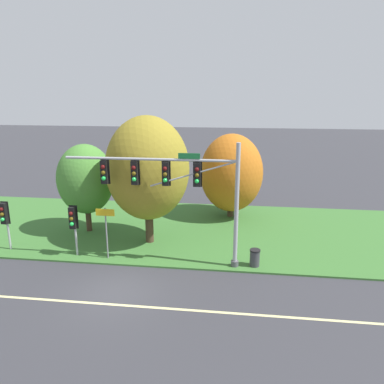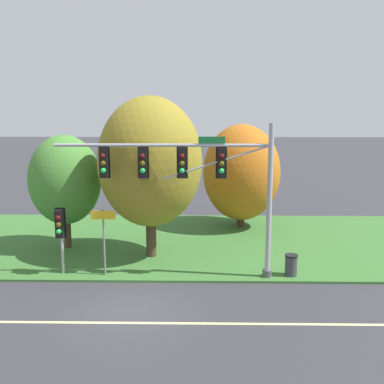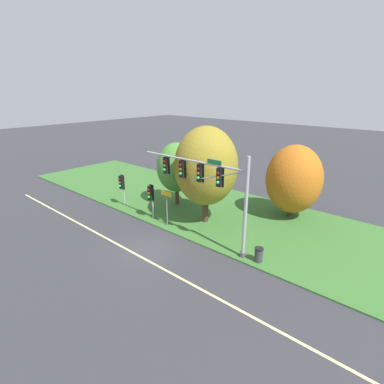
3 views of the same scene
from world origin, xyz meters
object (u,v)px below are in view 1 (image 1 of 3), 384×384
pedestrian_signal_further_along (73,220)px  traffic_signal_mast (176,183)px  route_sign_post (106,225)px  tree_left_of_mast (148,169)px  tree_nearest_road (86,179)px  trash_bin (255,258)px  pedestrian_signal_near_kerb (4,216)px  tree_behind_signpost (231,173)px

pedestrian_signal_further_along → traffic_signal_mast: bearing=-1.2°
route_sign_post → tree_left_of_mast: size_ratio=0.38×
pedestrian_signal_further_along → tree_left_of_mast: bearing=35.3°
traffic_signal_mast → tree_nearest_road: bearing=148.6°
tree_left_of_mast → trash_bin: tree_left_of_mast is taller
traffic_signal_mast → pedestrian_signal_near_kerb: traffic_signal_mast is taller
traffic_signal_mast → tree_behind_signpost: traffic_signal_mast is taller
pedestrian_signal_further_along → route_sign_post: bearing=-1.3°
pedestrian_signal_near_kerb → trash_bin: 14.26m
pedestrian_signal_further_along → tree_nearest_road: (-0.80, 3.90, 1.39)m
tree_left_of_mast → tree_nearest_road: bearing=163.4°
route_sign_post → tree_behind_signpost: (6.54, 8.13, 1.33)m
traffic_signal_mast → tree_left_of_mast: tree_left_of_mast is taller
pedestrian_signal_near_kerb → tree_behind_signpost: 14.92m
traffic_signal_mast → tree_left_of_mast: (-2.15, 2.70, 0.15)m
traffic_signal_mast → tree_nearest_road: traffic_signal_mast is taller
tree_left_of_mast → trash_bin: 7.95m
route_sign_post → trash_bin: 8.19m
pedestrian_signal_near_kerb → tree_behind_signpost: bearing=31.7°
tree_behind_signpost → pedestrian_signal_near_kerb: bearing=-148.3°
pedestrian_signal_further_along → route_sign_post: (1.88, -0.04, -0.18)m
route_sign_post → tree_behind_signpost: bearing=51.2°
route_sign_post → tree_nearest_road: size_ratio=0.51×
trash_bin → pedestrian_signal_further_along: bearing=-179.8°
route_sign_post → tree_nearest_road: bearing=124.2°
pedestrian_signal_near_kerb → route_sign_post: (6.11, -0.30, -0.17)m
route_sign_post → tree_behind_signpost: tree_behind_signpost is taller
route_sign_post → tree_left_of_mast: bearing=56.1°
trash_bin → tree_behind_signpost: bearing=100.7°
route_sign_post → trash_bin: size_ratio=3.14×
pedestrian_signal_near_kerb → route_sign_post: pedestrian_signal_near_kerb is taller
pedestrian_signal_near_kerb → pedestrian_signal_further_along: 4.24m
tree_nearest_road → tree_left_of_mast: size_ratio=0.75×
pedestrian_signal_further_along → tree_left_of_mast: tree_left_of_mast is taller
traffic_signal_mast → tree_behind_signpost: size_ratio=1.50×
traffic_signal_mast → tree_left_of_mast: 3.46m
tree_nearest_road → trash_bin: bearing=-19.8°
pedestrian_signal_further_along → tree_behind_signpost: size_ratio=0.48×
tree_behind_signpost → trash_bin: size_ratio=6.55×
traffic_signal_mast → pedestrian_signal_further_along: 6.24m
tree_nearest_road → tree_left_of_mast: bearing=-16.6°
pedestrian_signal_near_kerb → tree_nearest_road: (3.43, 3.64, 1.40)m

